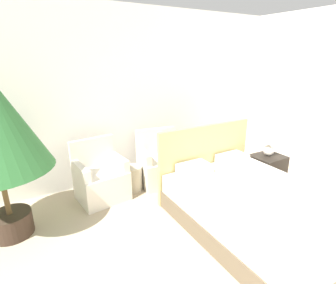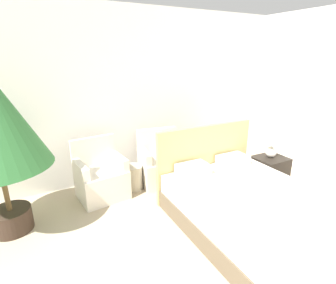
{
  "view_description": "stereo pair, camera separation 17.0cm",
  "coord_description": "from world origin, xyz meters",
  "px_view_note": "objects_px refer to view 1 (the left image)",
  "views": [
    {
      "loc": [
        -1.86,
        -0.49,
        2.14
      ],
      "look_at": [
        0.09,
        2.83,
        0.85
      ],
      "focal_mm": 28.0,
      "sensor_mm": 36.0,
      "label": 1
    },
    {
      "loc": [
        -1.71,
        -0.57,
        2.14
      ],
      "look_at": [
        0.09,
        2.83,
        0.85
      ],
      "focal_mm": 28.0,
      "sensor_mm": 36.0,
      "label": 2
    }
  ],
  "objects_px": {
    "armchair_near_window_right": "(160,167)",
    "side_table": "(133,178)",
    "bed": "(255,207)",
    "table_lamp": "(270,140)",
    "nightstand": "(267,169)",
    "armchair_near_window_left": "(101,181)"
  },
  "relations": [
    {
      "from": "armchair_near_window_right",
      "to": "side_table",
      "type": "relative_size",
      "value": 2.25
    },
    {
      "from": "bed",
      "to": "table_lamp",
      "type": "relative_size",
      "value": 5.08
    },
    {
      "from": "nightstand",
      "to": "bed",
      "type": "bearing_deg",
      "value": -146.5
    },
    {
      "from": "bed",
      "to": "table_lamp",
      "type": "bearing_deg",
      "value": 34.08
    },
    {
      "from": "bed",
      "to": "armchair_near_window_left",
      "type": "height_order",
      "value": "bed"
    },
    {
      "from": "armchair_near_window_left",
      "to": "side_table",
      "type": "bearing_deg",
      "value": -5.37
    },
    {
      "from": "bed",
      "to": "armchair_near_window_left",
      "type": "xyz_separation_m",
      "value": [
        -1.49,
        1.7,
        0.02
      ]
    },
    {
      "from": "armchair_near_window_left",
      "to": "armchair_near_window_right",
      "type": "xyz_separation_m",
      "value": [
        1.04,
        -0.0,
        0.0
      ]
    },
    {
      "from": "bed",
      "to": "nightstand",
      "type": "bearing_deg",
      "value": 33.5
    },
    {
      "from": "armchair_near_window_right",
      "to": "nightstand",
      "type": "xyz_separation_m",
      "value": [
        1.58,
        -0.94,
        -0.04
      ]
    },
    {
      "from": "armchair_near_window_left",
      "to": "side_table",
      "type": "relative_size",
      "value": 2.25
    },
    {
      "from": "nightstand",
      "to": "table_lamp",
      "type": "height_order",
      "value": "table_lamp"
    },
    {
      "from": "bed",
      "to": "armchair_near_window_right",
      "type": "xyz_separation_m",
      "value": [
        -0.44,
        1.7,
        0.02
      ]
    },
    {
      "from": "armchair_near_window_left",
      "to": "armchair_near_window_right",
      "type": "bearing_deg",
      "value": -6.52
    },
    {
      "from": "table_lamp",
      "to": "side_table",
      "type": "xyz_separation_m",
      "value": [
        -2.12,
        0.93,
        -0.58
      ]
    },
    {
      "from": "side_table",
      "to": "armchair_near_window_right",
      "type": "bearing_deg",
      "value": -1.16
    },
    {
      "from": "side_table",
      "to": "nightstand",
      "type": "bearing_deg",
      "value": -24.36
    },
    {
      "from": "armchair_near_window_right",
      "to": "armchair_near_window_left",
      "type": "bearing_deg",
      "value": -172.16
    },
    {
      "from": "bed",
      "to": "armchair_near_window_left",
      "type": "bearing_deg",
      "value": 131.19
    },
    {
      "from": "bed",
      "to": "armchair_near_window_right",
      "type": "relative_size",
      "value": 2.45
    },
    {
      "from": "armchair_near_window_right",
      "to": "bed",
      "type": "bearing_deg",
      "value": -67.51
    },
    {
      "from": "bed",
      "to": "nightstand",
      "type": "relative_size",
      "value": 4.34
    }
  ]
}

